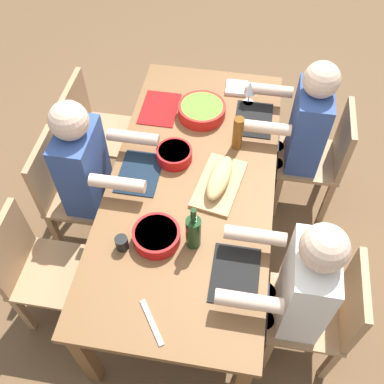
# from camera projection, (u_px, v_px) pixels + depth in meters

# --- Properties ---
(ground_plane) EXTENTS (8.00, 8.00, 0.00)m
(ground_plane) POSITION_uv_depth(u_px,v_px,m) (192.00, 247.00, 3.08)
(ground_plane) COLOR brown
(dining_table) EXTENTS (1.98, 0.92, 0.74)m
(dining_table) POSITION_uv_depth(u_px,v_px,m) (192.00, 189.00, 2.55)
(dining_table) COLOR brown
(dining_table) RESTS_ON ground_plane
(chair_near_left) EXTENTS (0.40, 0.40, 0.85)m
(chair_near_left) POSITION_uv_depth(u_px,v_px,m) (324.00, 312.00, 2.29)
(chair_near_left) COLOR #A87F56
(chair_near_left) RESTS_ON ground_plane
(diner_near_left) EXTENTS (0.41, 0.53, 1.20)m
(diner_near_left) POSITION_uv_depth(u_px,v_px,m) (296.00, 288.00, 2.13)
(diner_near_left) COLOR #2D2D38
(diner_near_left) RESTS_ON ground_plane
(chair_near_right) EXTENTS (0.40, 0.40, 0.85)m
(chair_near_right) POSITION_uv_depth(u_px,v_px,m) (322.00, 156.00, 2.94)
(chair_near_right) COLOR #A87F56
(chair_near_right) RESTS_ON ground_plane
(diner_near_right) EXTENTS (0.41, 0.53, 1.20)m
(diner_near_right) POSITION_uv_depth(u_px,v_px,m) (300.00, 130.00, 2.79)
(diner_near_right) COLOR #2D2D38
(diner_near_right) RESTS_ON ground_plane
(chair_far_right) EXTENTS (0.40, 0.40, 0.85)m
(chair_far_right) POSITION_uv_depth(u_px,v_px,m) (94.00, 129.00, 3.10)
(chair_far_right) COLOR #A87F56
(chair_far_right) RESTS_ON ground_plane
(chair_far_center) EXTENTS (0.40, 0.40, 0.85)m
(chair_far_center) POSITION_uv_depth(u_px,v_px,m) (69.00, 190.00, 2.77)
(chair_far_center) COLOR #A87F56
(chair_far_center) RESTS_ON ground_plane
(diner_far_center) EXTENTS (0.41, 0.53, 1.20)m
(diner_far_center) POSITION_uv_depth(u_px,v_px,m) (91.00, 171.00, 2.58)
(diner_far_center) COLOR #2D2D38
(diner_far_center) RESTS_ON ground_plane
(chair_far_left) EXTENTS (0.40, 0.40, 0.85)m
(chair_far_left) POSITION_uv_depth(u_px,v_px,m) (36.00, 267.00, 2.44)
(chair_far_left) COLOR #A87F56
(chair_far_left) RESTS_ON ground_plane
(serving_bowl_pasta) EXTENTS (0.21, 0.21, 0.07)m
(serving_bowl_pasta) POSITION_uv_depth(u_px,v_px,m) (174.00, 154.00, 2.55)
(serving_bowl_pasta) COLOR red
(serving_bowl_pasta) RESTS_ON dining_table
(serving_bowl_greens) EXTENTS (0.24, 0.24, 0.07)m
(serving_bowl_greens) POSITION_uv_depth(u_px,v_px,m) (156.00, 235.00, 2.22)
(serving_bowl_greens) COLOR red
(serving_bowl_greens) RESTS_ON dining_table
(serving_bowl_salad) EXTENTS (0.30, 0.30, 0.08)m
(serving_bowl_salad) POSITION_uv_depth(u_px,v_px,m) (202.00, 110.00, 2.77)
(serving_bowl_salad) COLOR red
(serving_bowl_salad) RESTS_ON dining_table
(cutting_board) EXTENTS (0.43, 0.29, 0.02)m
(cutting_board) POSITION_uv_depth(u_px,v_px,m) (219.00, 184.00, 2.46)
(cutting_board) COLOR tan
(cutting_board) RESTS_ON dining_table
(bread_loaf) EXTENTS (0.33, 0.17, 0.09)m
(bread_loaf) POSITION_uv_depth(u_px,v_px,m) (220.00, 178.00, 2.41)
(bread_loaf) COLOR tan
(bread_loaf) RESTS_ON cutting_board
(wine_bottle) EXTENTS (0.08, 0.08, 0.29)m
(wine_bottle) POSITION_uv_depth(u_px,v_px,m) (193.00, 232.00, 2.15)
(wine_bottle) COLOR #193819
(wine_bottle) RESTS_ON dining_table
(beer_bottle) EXTENTS (0.06, 0.06, 0.22)m
(beer_bottle) POSITION_uv_depth(u_px,v_px,m) (238.00, 133.00, 2.56)
(beer_bottle) COLOR brown
(beer_bottle) RESTS_ON dining_table
(wine_glass) EXTENTS (0.08, 0.08, 0.17)m
(wine_glass) POSITION_uv_depth(u_px,v_px,m) (250.00, 88.00, 2.79)
(wine_glass) COLOR silver
(wine_glass) RESTS_ON dining_table
(placemat_near_left) EXTENTS (0.32, 0.23, 0.01)m
(placemat_near_left) POSITION_uv_depth(u_px,v_px,m) (235.00, 275.00, 2.13)
(placemat_near_left) COLOR black
(placemat_near_left) RESTS_ON dining_table
(placemat_near_right) EXTENTS (0.32, 0.23, 0.01)m
(placemat_near_right) POSITION_uv_depth(u_px,v_px,m) (254.00, 119.00, 2.78)
(placemat_near_right) COLOR black
(placemat_near_right) RESTS_ON dining_table
(placemat_far_right) EXTENTS (0.32, 0.23, 0.01)m
(placemat_far_right) POSITION_uv_depth(u_px,v_px,m) (160.00, 108.00, 2.84)
(placemat_far_right) COLOR maroon
(placemat_far_right) RESTS_ON dining_table
(placemat_far_center) EXTENTS (0.32, 0.23, 0.01)m
(placemat_far_center) POSITION_uv_depth(u_px,v_px,m) (140.00, 173.00, 2.51)
(placemat_far_center) COLOR #142333
(placemat_far_center) RESTS_ON dining_table
(cup_far_left) EXTENTS (0.07, 0.07, 0.08)m
(cup_far_left) POSITION_uv_depth(u_px,v_px,m) (122.00, 243.00, 2.19)
(cup_far_left) COLOR black
(cup_far_left) RESTS_ON dining_table
(carving_knife) EXTENTS (0.20, 0.15, 0.01)m
(carving_knife) POSITION_uv_depth(u_px,v_px,m) (152.00, 322.00, 1.99)
(carving_knife) COLOR silver
(carving_knife) RESTS_ON dining_table
(napkin_stack) EXTENTS (0.14, 0.14, 0.02)m
(napkin_stack) POSITION_uv_depth(u_px,v_px,m) (236.00, 88.00, 2.95)
(napkin_stack) COLOR white
(napkin_stack) RESTS_ON dining_table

